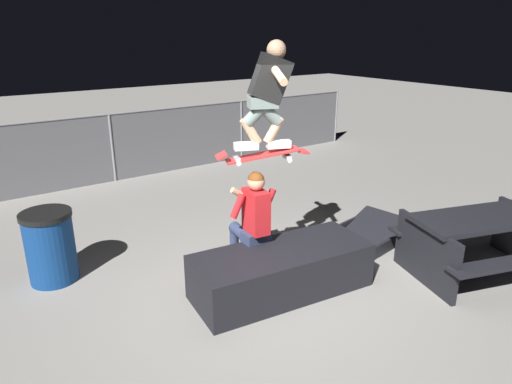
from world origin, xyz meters
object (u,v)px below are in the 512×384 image
ledge_box_main (282,271)px  picnic_table_back (481,235)px  trash_bin (50,246)px  person_sitting_on_ledge (252,218)px  skateboard (262,155)px  kicker_ramp (369,236)px  skater_airborne (268,91)px

ledge_box_main → picnic_table_back: (2.23, -1.04, 0.24)m
picnic_table_back → trash_bin: size_ratio=2.35×
person_sitting_on_ledge → trash_bin: size_ratio=1.56×
person_sitting_on_ledge → skateboard: skateboard is taller
kicker_ramp → picnic_table_back: (0.37, -1.39, 0.44)m
skater_airborne → picnic_table_back: 3.12m
ledge_box_main → skateboard: bearing=98.4°
skateboard → skater_airborne: size_ratio=0.91×
skateboard → picnic_table_back: (2.28, -1.35, -1.05)m
person_sitting_on_ledge → ledge_box_main: bearing=-79.8°
person_sitting_on_ledge → kicker_ramp: bearing=-3.5°
skateboard → kicker_ramp: skateboard is taller
skateboard → skater_airborne: 0.69m
kicker_ramp → picnic_table_back: picnic_table_back is taller
skater_airborne → kicker_ramp: bearing=1.8°
ledge_box_main → picnic_table_back: size_ratio=0.99×
picnic_table_back → trash_bin: trash_bin is taller
kicker_ramp → picnic_table_back: size_ratio=0.58×
ledge_box_main → trash_bin: bearing=139.3°
trash_bin → picnic_table_back: bearing=-33.2°
picnic_table_back → trash_bin: bearing=146.8°
person_sitting_on_ledge → kicker_ramp: 2.08m
skateboard → picnic_table_back: size_ratio=0.50×
skateboard → picnic_table_back: bearing=-30.7°
ledge_box_main → kicker_ramp: size_ratio=1.72×
person_sitting_on_ledge → skater_airborne: size_ratio=1.21×
person_sitting_on_ledge → skateboard: (0.04, -0.16, 0.79)m
ledge_box_main → kicker_ramp: 1.91m
kicker_ramp → trash_bin: 4.19m
skateboard → picnic_table_back: 2.85m
kicker_ramp → person_sitting_on_ledge: bearing=176.5°
kicker_ramp → trash_bin: trash_bin is taller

